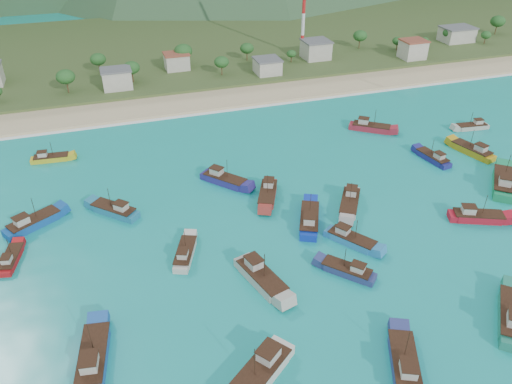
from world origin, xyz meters
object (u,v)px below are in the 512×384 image
object	(u,v)px
boat_23	(11,259)
boat_29	(261,278)
boat_0	(268,194)
boat_21	(33,223)
boat_13	(94,358)
boat_5	(309,220)
boat_4	(350,203)
boat_15	(115,211)
boat_31	(351,240)
boat_27	(472,127)
boat_28	(370,128)
boat_2	(259,375)
boat_16	(503,183)
boat_18	(433,158)
boat_8	(185,254)
boat_10	(51,158)
boat_6	(224,180)
boat_14	(477,217)
boat_30	(512,318)
boat_11	(348,271)
boat_25	(472,151)
boat_20	(404,365)

from	to	relation	value
boat_23	boat_29	size ratio (longest dim) A/B	0.69
boat_0	boat_21	size ratio (longest dim) A/B	1.01
boat_13	boat_21	xyz separation A→B (m)	(-10.01, 38.68, -0.12)
boat_5	boat_4	bearing A→B (deg)	41.14
boat_15	boat_31	xyz separation A→B (m)	(42.64, -24.32, -0.05)
boat_27	boat_28	xyz separation A→B (m)	(-27.65, 7.90, 0.23)
boat_2	boat_16	world-z (taller)	boat_16
boat_5	boat_18	bearing A→B (deg)	46.14
boat_5	boat_8	world-z (taller)	boat_5
boat_10	boat_23	distance (m)	39.22
boat_6	boat_28	distance (m)	48.46
boat_0	boat_2	world-z (taller)	boat_2
boat_6	boat_14	size ratio (longest dim) A/B	0.96
boat_18	boat_10	bearing A→B (deg)	152.08
boat_10	boat_21	world-z (taller)	boat_21
boat_6	boat_30	distance (m)	64.19
boat_0	boat_21	xyz separation A→B (m)	(-48.64, 4.57, 0.02)
boat_8	boat_11	distance (m)	29.91
boat_15	boat_28	size ratio (longest dim) A/B	0.90
boat_13	boat_30	world-z (taller)	boat_30
boat_5	boat_31	xyz separation A→B (m)	(5.17, -8.35, -0.16)
boat_30	boat_23	bearing A→B (deg)	-167.37
boat_10	boat_30	bearing A→B (deg)	46.59
boat_28	boat_18	bearing A→B (deg)	53.46
boat_4	boat_18	size ratio (longest dim) A/B	1.14
boat_25	boat_29	distance (m)	72.37
boat_2	boat_11	size ratio (longest dim) A/B	1.39
boat_5	boat_8	size ratio (longest dim) A/B	1.22
boat_14	boat_21	xyz separation A→B (m)	(-86.84, 26.03, 0.04)
boat_28	boat_15	bearing A→B (deg)	-37.90
boat_16	boat_25	bearing A→B (deg)	116.33
boat_2	boat_21	size ratio (longest dim) A/B	1.11
boat_11	boat_29	size ratio (longest dim) A/B	0.71
boat_27	boat_25	bearing A→B (deg)	148.51
boat_5	boat_8	bearing A→B (deg)	-149.27
boat_31	boat_2	bearing A→B (deg)	7.76
boat_6	boat_21	distance (m)	41.34
boat_14	boat_20	xyz separation A→B (m)	(-34.46, -27.51, 0.09)
boat_10	boat_21	distance (m)	28.36
boat_18	boat_20	size ratio (longest dim) A/B	0.84
boat_27	boat_30	size ratio (longest dim) A/B	0.77
boat_0	boat_10	xyz separation A→B (m)	(-45.95, 32.80, -0.22)
boat_21	boat_31	xyz separation A→B (m)	(58.63, -24.84, -0.11)
boat_13	boat_25	world-z (taller)	boat_13
boat_29	boat_31	size ratio (longest dim) A/B	1.25
boat_5	boat_14	distance (m)	34.71
boat_21	boat_30	bearing A→B (deg)	23.55
boat_18	boat_21	distance (m)	93.43
boat_10	boat_11	size ratio (longest dim) A/B	1.02
boat_23	boat_14	bearing A→B (deg)	2.27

